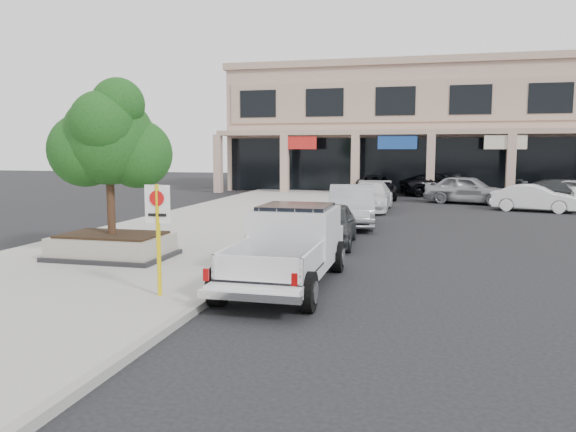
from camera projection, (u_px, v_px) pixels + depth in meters
The scene contains 18 objects.
ground at pixel (292, 297), 12.09m from camera, with size 120.00×120.00×0.00m, color black.
sidewalk at pixel (176, 240), 19.17m from camera, with size 8.00×52.00×0.15m, color gray.
curb at pixel (288, 244), 18.23m from camera, with size 0.20×52.00×0.15m, color gray.
strip_mall at pixel (499, 128), 42.33m from camera, with size 40.55×12.43×9.50m.
planter at pixel (113, 246), 15.62m from camera, with size 3.20×2.20×0.68m.
planter_tree at pixel (116, 140), 15.38m from camera, with size 2.90×2.55×4.00m.
no_parking_sign at pixel (158, 224), 11.44m from camera, with size 0.55×0.09×2.30m.
hedge at pixel (263, 237), 16.29m from camera, with size 1.10×0.99×0.94m, color #1B4012.
pickup_truck at pixel (286, 248), 12.89m from camera, with size 2.13×5.75×1.81m, color silver, non-canonical shape.
curb_car_a at pixel (329, 224), 18.55m from camera, with size 1.65×4.10×1.40m, color #2B2D30.
curb_car_b at pixel (351, 206), 23.15m from camera, with size 1.78×5.09×1.68m, color #A0A2A8.
curb_car_c at pixel (370, 196), 28.93m from camera, with size 2.08×5.12×1.48m, color silver.
curb_car_d at pixel (375, 187), 35.77m from camera, with size 2.50×5.43×1.51m, color black.
lot_car_a at pixel (468, 189), 32.50m from camera, with size 1.96×4.87×1.66m, color gray.
lot_car_b at pixel (534, 198), 28.53m from camera, with size 1.44×4.13×1.36m, color white.
lot_car_c at pixel (565, 192), 31.66m from camera, with size 2.03×5.00×1.45m, color #282A2D.
lot_car_d at pixel (441, 185), 38.02m from camera, with size 2.49×5.40×1.50m, color black.
lot_car_e at pixel (570, 192), 31.50m from camera, with size 1.85×4.59×1.56m, color #ABAEB4.
Camera 1 is at (2.75, -11.47, 3.16)m, focal length 35.00 mm.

